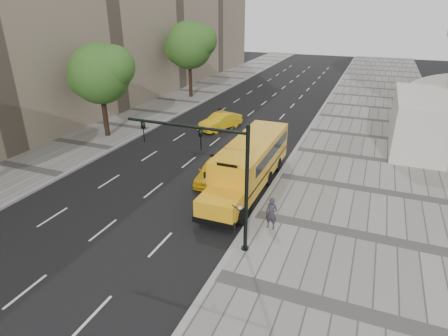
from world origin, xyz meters
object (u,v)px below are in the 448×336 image
at_px(tree_c, 190,45).
at_px(traffic_signal, 218,170).
at_px(school_bus, 251,160).
at_px(pedestrian, 271,213).
at_px(taxi_far, 220,121).
at_px(taxi_near, 213,171).
at_px(tree_b, 101,73).

xyz_separation_m(tree_c, traffic_signal, (15.58, -28.23, -2.37)).
relative_size(tree_c, school_bus, 0.80).
relative_size(school_bus, pedestrian, 6.63).
bearing_deg(tree_c, pedestrian, -55.79).
relative_size(taxi_far, pedestrian, 2.64).
bearing_deg(school_bus, taxi_near, -171.07).
distance_m(school_bus, taxi_far, 12.29).
height_order(tree_b, school_bus, tree_b).
height_order(taxi_near, pedestrian, pedestrian).
xyz_separation_m(taxi_far, pedestrian, (9.21, -15.23, 0.26)).
height_order(tree_c, pedestrian, tree_c).
xyz_separation_m(school_bus, taxi_far, (-6.46, 10.40, -1.01)).
bearing_deg(traffic_signal, tree_c, 118.90).
bearing_deg(taxi_far, taxi_near, -48.54).
bearing_deg(taxi_near, tree_b, 153.24).
xyz_separation_m(tree_c, school_bus, (14.89, -21.12, -4.70)).
bearing_deg(pedestrian, taxi_far, 125.27).
xyz_separation_m(tree_b, traffic_signal, (15.60, -11.53, -1.58)).
bearing_deg(pedestrian, taxi_near, 143.92).
distance_m(tree_b, pedestrian, 20.47).
bearing_deg(taxi_near, taxi_far, 104.61).
distance_m(taxi_near, pedestrian, 6.88).
distance_m(school_bus, pedestrian, 5.61).
xyz_separation_m(taxi_near, taxi_far, (-3.96, 10.79, 0.04)).
relative_size(tree_b, pedestrian, 4.69).
xyz_separation_m(tree_b, taxi_far, (8.44, 5.98, -4.91)).
bearing_deg(pedestrian, tree_b, 156.45).
xyz_separation_m(taxi_near, pedestrian, (5.25, -4.44, 0.30)).
relative_size(tree_c, taxi_near, 2.19).
distance_m(tree_c, taxi_near, 25.49).
bearing_deg(taxi_far, pedestrian, -37.52).
relative_size(taxi_near, traffic_signal, 0.66).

